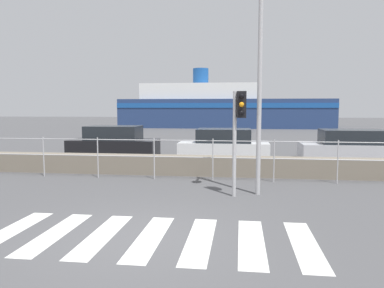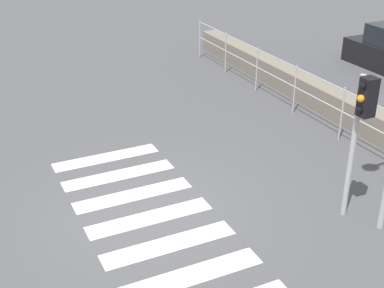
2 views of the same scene
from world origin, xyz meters
TOP-DOWN VIEW (x-y plane):
  - ground_plane at (0.00, 0.00)m, footprint 160.00×160.00m
  - crosswalk at (0.22, 0.00)m, footprint 5.85×2.40m
  - seawall at (0.00, 6.25)m, footprint 19.04×0.55m
  - harbor_fence at (0.00, 5.37)m, footprint 17.18×0.04m
  - traffic_light_far at (1.77, 3.32)m, footprint 0.34×0.32m
  - streetlamp at (2.29, 3.48)m, footprint 0.32×0.97m
  - ferry_boat at (-0.58, 37.39)m, footprint 23.79×6.63m
  - parked_car_black at (-4.15, 10.68)m, footprint 4.13×1.75m
  - parked_car_white at (1.06, 10.68)m, footprint 4.05×1.79m
  - parked_car_silver at (6.69, 10.68)m, footprint 4.46×1.87m

SIDE VIEW (x-z plane):
  - ground_plane at x=0.00m, z-range 0.00..0.00m
  - crosswalk at x=0.22m, z-range 0.00..0.01m
  - seawall at x=0.00m, z-range 0.00..0.67m
  - parked_car_white at x=1.06m, z-range -0.10..1.25m
  - parked_car_silver at x=6.69m, z-range -0.10..1.25m
  - parked_car_black at x=-4.15m, z-range -0.11..1.34m
  - harbor_fence at x=0.00m, z-range 0.20..1.54m
  - traffic_light_far at x=1.77m, z-range 0.64..3.38m
  - ferry_boat at x=-0.58m, z-range -1.26..5.54m
  - streetlamp at x=2.29m, z-range 0.71..6.71m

